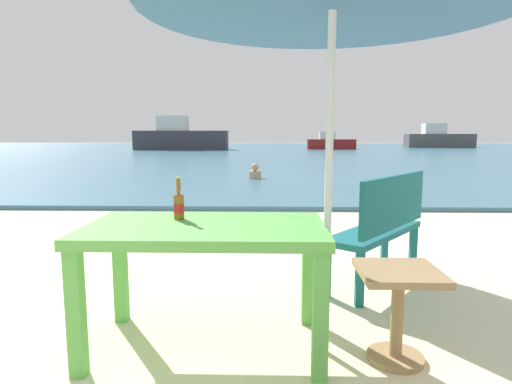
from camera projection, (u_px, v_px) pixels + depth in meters
The scene contains 9 objects.
sea_water at pixel (269, 151), 31.86m from camera, with size 120.00×50.00×0.08m, color #386B84.
picnic_table_green at pixel (206, 242), 2.51m from camera, with size 1.40×0.80×0.76m.
beer_bottle_amber at pixel (179, 204), 2.62m from camera, with size 0.07×0.07×0.26m.
side_table_wood at pixel (398, 301), 2.39m from camera, with size 0.44×0.44×0.54m.
bench_teal_center at pixel (383, 223), 3.58m from camera, with size 1.03×1.16×0.95m.
swimmer_person at pixel (255, 172), 11.63m from camera, with size 0.34×0.34×0.41m.
boat_tanker at pixel (331, 143), 33.96m from camera, with size 3.80×1.04×1.38m.
boat_sailboat at pixel (180, 138), 32.81m from camera, with size 7.10×1.94×2.58m.
boat_barge at pixel (438, 139), 38.17m from camera, with size 5.90×1.61×2.15m.
Camera 1 is at (-0.09, -2.00, 1.29)m, focal length 29.78 mm.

